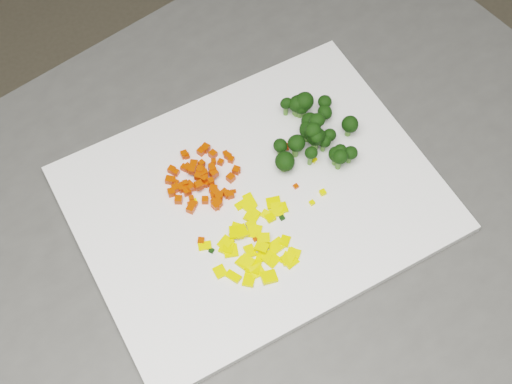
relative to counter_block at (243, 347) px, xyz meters
name	(u,v)px	position (x,y,z in m)	size (l,w,h in m)	color
ground	(418,378)	(0.39, -0.09, -0.45)	(4.00, 4.00, 0.00)	#70654F
counter_block	(243,347)	(0.00, 0.00, 0.00)	(0.94, 0.66, 0.90)	#4A4A47
cutting_board	(256,199)	(0.03, 0.02, 0.46)	(0.40, 0.31, 0.01)	white
carrot_pile	(201,175)	(-0.02, 0.06, 0.47)	(0.09, 0.09, 0.03)	red
pepper_pile	(251,236)	(0.01, -0.03, 0.47)	(0.10, 0.10, 0.01)	yellow
broccoli_pile	(313,131)	(0.12, 0.06, 0.49)	(0.11, 0.11, 0.05)	black
carrot_cube_0	(205,183)	(-0.02, 0.06, 0.46)	(0.01, 0.01, 0.01)	red
carrot_cube_1	(213,154)	(0.01, 0.09, 0.46)	(0.01, 0.01, 0.01)	red
carrot_cube_2	(193,187)	(-0.03, 0.06, 0.46)	(0.01, 0.01, 0.01)	red
carrot_cube_3	(212,169)	(0.00, 0.07, 0.47)	(0.01, 0.01, 0.01)	red
carrot_cube_4	(237,171)	(0.02, 0.06, 0.46)	(0.01, 0.01, 0.01)	red
carrot_cube_5	(201,152)	(-0.01, 0.10, 0.46)	(0.01, 0.01, 0.01)	red
carrot_cube_6	(218,203)	(-0.01, 0.03, 0.47)	(0.01, 0.01, 0.01)	red
carrot_cube_7	(194,164)	(-0.02, 0.09, 0.47)	(0.01, 0.01, 0.01)	red
carrot_cube_8	(205,200)	(-0.02, 0.04, 0.46)	(0.01, 0.01, 0.01)	red
carrot_cube_9	(187,191)	(-0.04, 0.05, 0.47)	(0.01, 0.01, 0.01)	red
carrot_cube_10	(215,192)	(-0.01, 0.04, 0.46)	(0.01, 0.01, 0.01)	red
carrot_cube_11	(191,205)	(-0.04, 0.04, 0.46)	(0.01, 0.01, 0.01)	red
carrot_cube_12	(191,199)	(-0.04, 0.04, 0.46)	(0.01, 0.01, 0.01)	red
carrot_cube_13	(205,178)	(-0.01, 0.06, 0.47)	(0.01, 0.01, 0.01)	red
carrot_cube_14	(231,160)	(0.02, 0.08, 0.46)	(0.01, 0.01, 0.01)	red
carrot_cube_15	(190,188)	(-0.03, 0.06, 0.47)	(0.01, 0.01, 0.01)	red
carrot_cube_16	(208,182)	(-0.01, 0.06, 0.46)	(0.01, 0.01, 0.01)	red
carrot_cube_17	(195,204)	(-0.04, 0.04, 0.46)	(0.01, 0.01, 0.01)	red
carrot_cube_18	(191,209)	(-0.04, 0.03, 0.46)	(0.01, 0.01, 0.01)	red
carrot_cube_19	(217,206)	(-0.01, 0.02, 0.46)	(0.01, 0.01, 0.01)	red
carrot_cube_20	(203,173)	(-0.01, 0.07, 0.47)	(0.01, 0.01, 0.01)	red
carrot_cube_21	(214,173)	(0.00, 0.06, 0.47)	(0.01, 0.01, 0.01)	red
carrot_cube_22	(213,195)	(-0.01, 0.04, 0.46)	(0.01, 0.01, 0.01)	red
carrot_cube_23	(187,156)	(-0.02, 0.10, 0.46)	(0.01, 0.01, 0.01)	red
carrot_cube_24	(185,183)	(-0.04, 0.06, 0.47)	(0.01, 0.01, 0.01)	red
carrot_cube_25	(172,170)	(-0.05, 0.09, 0.46)	(0.01, 0.01, 0.01)	red
carrot_cube_26	(204,179)	(-0.02, 0.06, 0.47)	(0.01, 0.01, 0.01)	red
carrot_cube_27	(179,200)	(-0.05, 0.05, 0.46)	(0.01, 0.01, 0.01)	red
carrot_cube_28	(176,173)	(-0.04, 0.08, 0.46)	(0.01, 0.01, 0.01)	red
carrot_cube_29	(184,155)	(-0.02, 0.10, 0.46)	(0.01, 0.01, 0.01)	red
carrot_cube_30	(213,189)	(-0.01, 0.05, 0.46)	(0.01, 0.01, 0.01)	red
carrot_cube_31	(231,178)	(0.01, 0.05, 0.46)	(0.01, 0.01, 0.01)	red
carrot_cube_32	(216,192)	(-0.01, 0.04, 0.46)	(0.01, 0.01, 0.01)	red
carrot_cube_33	(169,180)	(-0.05, 0.08, 0.46)	(0.01, 0.01, 0.01)	red
carrot_cube_34	(176,188)	(-0.05, 0.06, 0.46)	(0.01, 0.01, 0.01)	red
carrot_cube_35	(211,166)	(0.00, 0.08, 0.46)	(0.01, 0.01, 0.01)	red
carrot_cube_36	(228,156)	(0.02, 0.08, 0.46)	(0.01, 0.01, 0.01)	red
carrot_cube_37	(221,162)	(0.01, 0.08, 0.46)	(0.01, 0.01, 0.01)	red
carrot_cube_38	(226,154)	(0.02, 0.09, 0.46)	(0.01, 0.01, 0.01)	red
carrot_cube_39	(190,186)	(-0.03, 0.06, 0.46)	(0.01, 0.01, 0.01)	red
carrot_cube_40	(202,164)	(-0.01, 0.08, 0.47)	(0.01, 0.01, 0.01)	red
carrot_cube_41	(184,168)	(-0.03, 0.09, 0.46)	(0.01, 0.01, 0.01)	red
carrot_cube_42	(189,185)	(-0.03, 0.06, 0.46)	(0.01, 0.01, 0.01)	red
carrot_cube_43	(176,183)	(-0.05, 0.07, 0.46)	(0.01, 0.01, 0.01)	red
carrot_cube_44	(219,196)	(-0.01, 0.03, 0.47)	(0.01, 0.01, 0.01)	red
carrot_cube_45	(200,170)	(-0.02, 0.07, 0.47)	(0.01, 0.01, 0.01)	red
carrot_cube_46	(230,195)	(0.00, 0.03, 0.46)	(0.01, 0.01, 0.01)	red
carrot_cube_47	(206,148)	(0.00, 0.10, 0.47)	(0.01, 0.01, 0.01)	red
carrot_cube_48	(225,192)	(0.00, 0.04, 0.46)	(0.01, 0.01, 0.01)	red
carrot_cube_49	(227,195)	(0.00, 0.03, 0.46)	(0.01, 0.01, 0.01)	red
carrot_cube_50	(198,176)	(-0.02, 0.06, 0.47)	(0.01, 0.01, 0.01)	red
carrot_cube_51	(211,181)	(-0.01, 0.05, 0.47)	(0.01, 0.01, 0.01)	red
carrot_cube_52	(214,201)	(-0.02, 0.03, 0.46)	(0.01, 0.01, 0.01)	red
carrot_cube_53	(187,168)	(-0.03, 0.08, 0.46)	(0.01, 0.01, 0.01)	red
carrot_cube_54	(205,172)	(-0.01, 0.07, 0.47)	(0.01, 0.01, 0.01)	red
carrot_cube_55	(181,188)	(-0.04, 0.06, 0.47)	(0.01, 0.01, 0.01)	red
carrot_cube_56	(173,181)	(-0.05, 0.07, 0.46)	(0.01, 0.01, 0.01)	red
carrot_cube_57	(199,185)	(-0.02, 0.05, 0.47)	(0.01, 0.01, 0.01)	red
carrot_cube_58	(172,192)	(-0.06, 0.06, 0.46)	(0.01, 0.01, 0.01)	red
carrot_cube_59	(216,205)	(-0.02, 0.02, 0.46)	(0.01, 0.01, 0.01)	red
carrot_cube_60	(212,169)	(0.00, 0.07, 0.47)	(0.01, 0.01, 0.01)	red
carrot_cube_61	(214,162)	(0.00, 0.08, 0.46)	(0.01, 0.01, 0.01)	red
carrot_cube_62	(236,170)	(0.02, 0.06, 0.46)	(0.01, 0.01, 0.01)	red
carrot_cube_63	(192,170)	(-0.03, 0.08, 0.47)	(0.01, 0.01, 0.01)	red
pepper_chunk_0	(235,230)	(-0.01, -0.01, 0.46)	(0.02, 0.01, 0.00)	yellow
pepper_chunk_1	(290,260)	(0.03, -0.07, 0.46)	(0.02, 0.02, 0.00)	yellow
pepper_chunk_2	(255,231)	(0.01, -0.02, 0.46)	(0.02, 0.02, 0.00)	yellow
pepper_chunk_3	(220,272)	(-0.04, -0.05, 0.46)	(0.01, 0.01, 0.00)	yellow
pepper_chunk_4	(243,263)	(-0.01, -0.05, 0.46)	(0.01, 0.01, 0.00)	yellow
pepper_chunk_5	(264,258)	(0.01, -0.05, 0.46)	(0.02, 0.01, 0.00)	yellow
pepper_chunk_6	(257,271)	(0.00, -0.07, 0.46)	(0.01, 0.01, 0.00)	yellow
pepper_chunk_7	(226,243)	(-0.02, -0.02, 0.46)	(0.02, 0.01, 0.00)	yellow
pepper_chunk_8	(227,248)	(-0.02, -0.03, 0.46)	(0.01, 0.02, 0.00)	yellow
pepper_chunk_9	(250,251)	(0.00, -0.04, 0.46)	(0.01, 0.01, 0.00)	yellow
pepper_chunk_10	(251,217)	(0.02, 0.00, 0.46)	(0.01, 0.02, 0.00)	yellow
pepper_chunk_11	(205,246)	(-0.04, -0.02, 0.46)	(0.01, 0.01, 0.00)	yellow
pepper_chunk_12	(285,241)	(0.04, -0.04, 0.46)	(0.01, 0.01, 0.00)	yellow
pepper_chunk_13	(254,267)	(0.00, -0.06, 0.46)	(0.02, 0.02, 0.00)	yellow
pepper_chunk_14	(288,260)	(0.03, -0.07, 0.46)	(0.01, 0.01, 0.00)	yellow
pepper_chunk_15	(241,231)	(0.00, -0.02, 0.47)	(0.02, 0.01, 0.00)	yellow
pepper_chunk_16	(269,217)	(0.04, -0.01, 0.46)	(0.01, 0.01, 0.00)	yellow
pepper_chunk_17	(292,254)	(0.04, -0.06, 0.46)	(0.01, 0.01, 0.00)	yellow
pepper_chunk_18	(254,214)	(0.02, 0.00, 0.46)	(0.01, 0.01, 0.00)	yellow
pepper_chunk_19	(280,209)	(0.05, -0.01, 0.46)	(0.02, 0.01, 0.00)	yellow
pepper_chunk_20	(252,227)	(0.01, -0.02, 0.46)	(0.01, 0.01, 0.00)	yellow
pepper_chunk_21	(233,276)	(-0.03, -0.06, 0.46)	(0.02, 0.01, 0.00)	yellow
pepper_chunk_22	(266,215)	(0.03, -0.01, 0.46)	(0.01, 0.01, 0.00)	yellow
pepper_chunk_23	(262,247)	(0.01, -0.04, 0.47)	(0.01, 0.01, 0.00)	yellow
pepper_chunk_24	(288,259)	(0.03, -0.07, 0.46)	(0.01, 0.01, 0.00)	yellow
pepper_chunk_25	(250,200)	(0.02, 0.02, 0.46)	(0.02, 0.01, 0.00)	yellow
pepper_chunk_26	(249,279)	(-0.01, -0.07, 0.46)	(0.02, 0.01, 0.00)	yellow
pepper_chunk_27	(269,277)	(0.01, -0.08, 0.46)	(0.02, 0.01, 0.00)	yellow
pepper_chunk_28	(234,232)	(-0.01, -0.02, 0.47)	(0.02, 0.01, 0.00)	yellow
pepper_chunk_29	(249,206)	(0.02, 0.01, 0.46)	(0.01, 0.01, 0.00)	yellow
pepper_chunk_30	(277,246)	(0.03, -0.05, 0.46)	(0.02, 0.01, 0.00)	yellow
pepper_chunk_31	(277,210)	(0.05, -0.01, 0.46)	(0.02, 0.01, 0.00)	yellow
pepper_chunk_32	(271,259)	(0.02, -0.06, 0.46)	(0.02, 0.02, 0.00)	yellow
pepper_chunk_33	(231,251)	(-0.02, -0.03, 0.46)	(0.02, 0.02, 0.00)	yellow
pepper_chunk_34	(239,232)	(0.00, -0.01, 0.46)	(0.02, 0.01, 0.00)	yellow
pepper_chunk_35	(241,205)	(0.01, 0.02, 0.46)	(0.01, 0.01, 0.00)	yellow
pepper_chunk_36	(294,253)	(0.04, -0.06, 0.46)	(0.01, 0.01, 0.00)	yellow
pepper_chunk_37	(228,248)	(-0.02, -0.03, 0.46)	(0.01, 0.01, 0.00)	yellow
pepper_chunk_38	(274,203)	(0.05, 0.00, 0.46)	(0.02, 0.01, 0.00)	yellow
pepper_chunk_39	(247,262)	(-0.01, -0.05, 0.46)	(0.01, 0.02, 0.00)	yellow
pepper_chunk_40	(264,238)	(0.02, -0.03, 0.47)	(0.01, 0.01, 0.00)	yellow
broccoli_floret_0	(339,154)	(0.14, 0.03, 0.47)	(0.02, 0.02, 0.03)	black
broccoli_floret_1	(296,148)	(0.10, 0.06, 0.47)	(0.02, 0.02, 0.03)	black
broccoli_floret_2	(284,163)	(0.08, 0.04, 0.47)	(0.03, 0.03, 0.03)	black
broccoli_floret_3	(280,148)	(0.08, 0.06, 0.47)	(0.02, 0.02, 0.02)	black
broccoli_floret_4	(303,105)	(0.13, 0.11, 0.48)	(0.03, 0.03, 0.03)	black
broccoli_floret_5	(296,147)	(0.10, 0.05, 0.48)	(0.03, 0.03, 0.03)	black
broccoli_floret_6	(297,107)	(0.12, 0.11, 0.48)	(0.03, 0.03, 0.03)	black
broccoli_floret_7	(335,157)	(0.13, 0.03, 0.47)	(0.02, 0.02, 0.03)	black
broccoli_floret_8	(308,133)	(0.12, 0.07, 0.48)	(0.03, 0.03, 0.03)	black
broccoli_floret_9	(329,138)	(0.14, 0.05, 0.47)	(0.02, 0.02, 0.03)	black
broccoli_floret_10	(315,141)	(0.12, 0.05, 0.48)	(0.03, 0.03, 0.03)	black
broccoli_floret_11	(323,144)	(0.13, 0.05, 0.47)	(0.02, 0.02, 0.03)	black
broccoli_floret_12	(310,157)	(0.11, 0.04, 0.48)	(0.02, 0.02, 0.03)	black
broccoli_floret_13	(350,156)	(0.15, 0.02, 0.47)	(0.02, 0.02, 0.03)	black
broccoli_floret_14	(349,127)	(0.17, 0.06, 0.48)	(0.03, 0.03, 0.03)	black
broccoli_floret_15	(286,107)	(0.11, 0.11, 0.47)	(0.02, 0.02, 0.03)	black
broccoli_floret_16	(295,107)	(0.12, 0.11, 0.47)	(0.02, 0.02, 0.03)	black
broccoli_floret_17	(300,109)	(0.12, 0.10, 0.47)	(0.03, 0.03, 0.03)	black
broccoli_floret_18	(324,105)	(0.15, 0.10, 0.47)	(0.02, 0.02, 0.03)	black
broccoli_floret_19	(315,141)	(0.12, 0.05, 0.49)	(0.02, 0.02, 0.03)	black
broccoli_floret_20	(339,160)	(0.14, 0.02, 0.48)	(0.02, 0.02, 0.03)	black
broccoli_floret_21	(309,124)	(0.12, 0.08, 0.48)	(0.03, 0.03, 0.03)	black
broccoli_floret_22	(312,134)	(0.12, 0.06, 0.49)	(0.03, 0.03, 0.03)	black
broccoli_floret_23	(324,114)	(0.15, 0.09, 0.47)	(0.02, 0.02, 0.02)	black
broccoli_floret_24	(316,124)	(0.13, 0.07, 0.49)	(0.03, 0.03, 0.03)	black
stray_bit_0	(285,146)	(0.09, 0.07, 0.46)	(0.01, 0.01, 0.00)	red
stray_bit_1	(255,239)	(0.01, -0.03, 0.46)	(0.00, 0.00, 0.00)	red
stray_bit_2	(312,203)	(0.09, -0.01, 0.46)	(0.01, 0.01, 0.00)	yellow
stray_bit_3	(282,168)	(0.07, 0.04, 0.46)	(0.01, 0.01, 0.00)	yellow
stray_bit_4	(211,251)	(-0.04, -0.02, 0.46)	(0.01, 0.01, 0.00)	black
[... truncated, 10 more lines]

